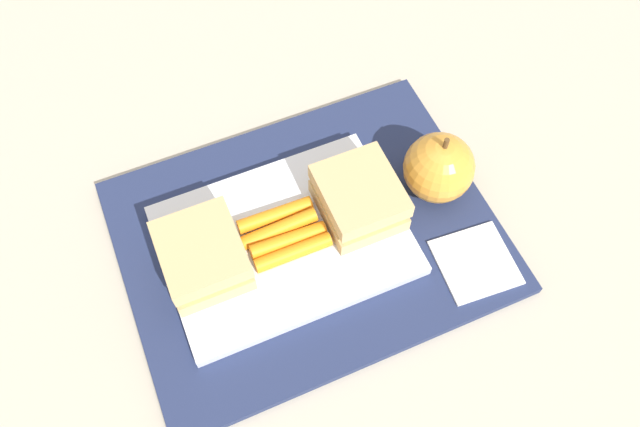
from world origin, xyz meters
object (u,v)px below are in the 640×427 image
Objects in this scene: sandwich_half_left at (203,256)px; carrot_sticks_bundle at (284,234)px; sandwich_half_right at (359,198)px; food_tray at (284,240)px; paper_napkin at (475,262)px; apple at (437,166)px.

sandwich_half_left reaches higher than carrot_sticks_bundle.
sandwich_half_right is 1.01× the size of carrot_sticks_bundle.
food_tray is 2.88× the size of sandwich_half_left.
food_tray is 0.18m from paper_napkin.
paper_napkin is (0.16, -0.09, -0.02)m from carrot_sticks_bundle.
sandwich_half_left is 0.08m from carrot_sticks_bundle.
paper_napkin is (0.08, -0.09, -0.03)m from sandwich_half_right.
sandwich_half_left is 1.14× the size of paper_napkin.
sandwich_half_left is at bearing 180.00° from sandwich_half_right.
apple is at bearing 0.99° from food_tray.
food_tray is 2.88× the size of sandwich_half_right.
apple is 0.10m from paper_napkin.
apple is (0.16, 0.00, 0.02)m from carrot_sticks_bundle.
food_tray is 0.17m from apple.
apple reaches higher than food_tray.
sandwich_half_left is at bearing 158.85° from paper_napkin.
sandwich_half_right is at bearing -178.11° from apple.
carrot_sticks_bundle is 0.97× the size of apple.
paper_napkin is at bearing -48.31° from sandwich_half_right.
apple reaches higher than paper_napkin.
sandwich_half_left is 1.01× the size of carrot_sticks_bundle.
sandwich_half_right reaches higher than food_tray.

